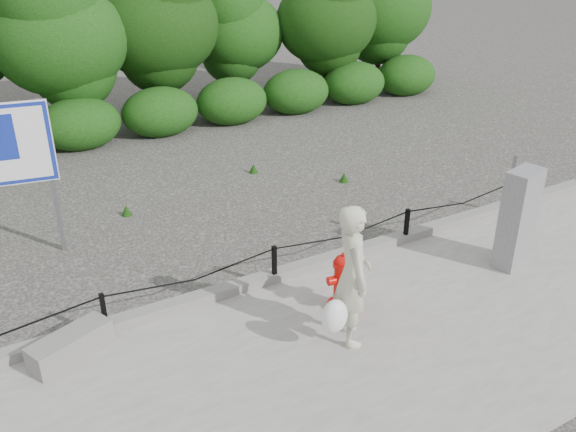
% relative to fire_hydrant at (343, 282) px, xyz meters
% --- Properties ---
extents(ground, '(90.00, 90.00, 0.00)m').
position_rel_fire_hydrant_xyz_m(ground, '(-0.49, 1.06, -0.49)').
color(ground, '#2D2B28').
rests_on(ground, ground).
extents(sidewalk, '(14.00, 4.00, 0.08)m').
position_rel_fire_hydrant_xyz_m(sidewalk, '(-0.49, -0.94, -0.45)').
color(sidewalk, gray).
rests_on(sidewalk, ground).
extents(curb, '(14.00, 0.22, 0.14)m').
position_rel_fire_hydrant_xyz_m(curb, '(-0.49, 1.11, -0.34)').
color(curb, slate).
rests_on(curb, sidewalk).
extents(chain_barrier, '(10.06, 0.06, 0.60)m').
position_rel_fire_hydrant_xyz_m(chain_barrier, '(-0.49, 1.06, -0.03)').
color(chain_barrier, black).
rests_on(chain_barrier, sidewalk).
extents(treeline, '(20.33, 3.65, 4.56)m').
position_rel_fire_hydrant_xyz_m(treeline, '(0.50, 10.02, 2.03)').
color(treeline, black).
rests_on(treeline, ground).
extents(fire_hydrant, '(0.46, 0.48, 0.86)m').
position_rel_fire_hydrant_xyz_m(fire_hydrant, '(0.00, 0.00, 0.00)').
color(fire_hydrant, red).
rests_on(fire_hydrant, sidewalk).
extents(pedestrian, '(0.85, 0.80, 1.88)m').
position_rel_fire_hydrant_xyz_m(pedestrian, '(-0.33, -0.62, 0.50)').
color(pedestrian, beige).
rests_on(pedestrian, sidewalk).
extents(concrete_block, '(1.09, 0.72, 0.33)m').
position_rel_fire_hydrant_xyz_m(concrete_block, '(-3.48, 0.81, -0.25)').
color(concrete_block, slate).
rests_on(concrete_block, sidewalk).
extents(utility_cabinet, '(0.66, 0.50, 1.74)m').
position_rel_fire_hydrant_xyz_m(utility_cabinet, '(2.95, -0.34, 0.38)').
color(utility_cabinet, gray).
rests_on(utility_cabinet, sidewalk).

